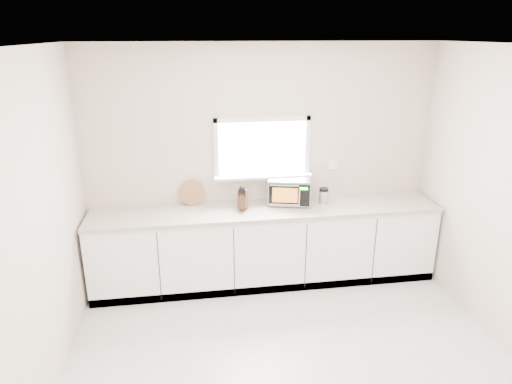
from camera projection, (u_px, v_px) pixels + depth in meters
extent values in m
plane|color=beige|center=(300.00, 382.00, 3.84)|extent=(4.00, 4.00, 0.00)
cube|color=beige|center=(262.00, 164.00, 5.26)|extent=(4.00, 0.02, 2.70)
cube|color=white|center=(262.00, 148.00, 5.18)|extent=(1.00, 0.02, 0.60)
cube|color=white|center=(263.00, 176.00, 5.22)|extent=(1.12, 0.16, 0.03)
cube|color=white|center=(262.00, 119.00, 5.06)|extent=(1.10, 0.04, 0.05)
cube|color=white|center=(262.00, 175.00, 5.27)|extent=(1.10, 0.04, 0.05)
cube|color=white|center=(216.00, 150.00, 5.09)|extent=(0.05, 0.04, 0.70)
cube|color=white|center=(307.00, 146.00, 5.24)|extent=(0.05, 0.04, 0.70)
cube|color=white|center=(333.00, 164.00, 5.38)|extent=(0.12, 0.01, 0.12)
cube|color=white|center=(266.00, 247.00, 5.28)|extent=(3.92, 0.60, 0.88)
cube|color=#BAAA9A|center=(266.00, 210.00, 5.12)|extent=(3.92, 0.64, 0.04)
cylinder|color=black|center=(271.00, 206.00, 5.18)|extent=(0.02, 0.02, 0.01)
cylinder|color=black|center=(273.00, 197.00, 5.44)|extent=(0.02, 0.02, 0.01)
cylinder|color=black|center=(307.00, 207.00, 5.14)|extent=(0.02, 0.02, 0.01)
cylinder|color=black|center=(306.00, 198.00, 5.41)|extent=(0.02, 0.02, 0.01)
cube|color=#AEB1B6|center=(290.00, 190.00, 5.24)|extent=(0.55, 0.47, 0.28)
cube|color=black|center=(289.00, 195.00, 5.07)|extent=(0.44, 0.12, 0.25)
cube|color=orange|center=(285.00, 195.00, 5.07)|extent=(0.27, 0.07, 0.17)
cylinder|color=silver|center=(299.00, 196.00, 5.03)|extent=(0.02, 0.02, 0.22)
cube|color=black|center=(304.00, 196.00, 5.05)|extent=(0.11, 0.03, 0.24)
cube|color=#19FF33|center=(304.00, 189.00, 5.01)|extent=(0.08, 0.02, 0.03)
cube|color=silver|center=(290.00, 178.00, 5.19)|extent=(0.55, 0.47, 0.01)
cube|color=#4E281C|center=(243.00, 199.00, 5.05)|extent=(0.15, 0.22, 0.24)
cube|color=black|center=(239.00, 192.00, 4.98)|extent=(0.03, 0.04, 0.09)
cube|color=black|center=(242.00, 191.00, 4.97)|extent=(0.03, 0.04, 0.09)
cube|color=black|center=(244.00, 193.00, 4.97)|extent=(0.03, 0.04, 0.09)
cube|color=black|center=(241.00, 190.00, 4.97)|extent=(0.03, 0.04, 0.09)
cube|color=black|center=(244.00, 190.00, 4.96)|extent=(0.03, 0.04, 0.09)
cylinder|color=#9C593C|center=(192.00, 193.00, 5.18)|extent=(0.29, 0.07, 0.29)
cylinder|color=#AEB1B6|center=(324.00, 197.00, 5.24)|extent=(0.14, 0.14, 0.15)
cylinder|color=black|center=(324.00, 189.00, 5.21)|extent=(0.13, 0.13, 0.04)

